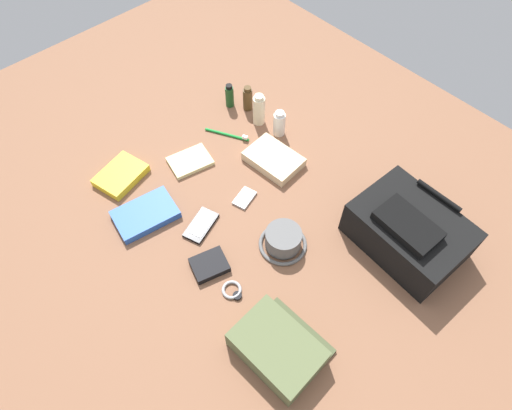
# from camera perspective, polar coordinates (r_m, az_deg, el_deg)

# --- Properties ---
(ground_plane) EXTENTS (2.64, 2.02, 0.02)m
(ground_plane) POSITION_cam_1_polar(r_m,az_deg,el_deg) (1.53, 0.00, -1.10)
(ground_plane) COLOR brown
(ground_plane) RESTS_ON ground
(backpack) EXTENTS (0.36, 0.27, 0.17)m
(backpack) POSITION_cam_1_polar(r_m,az_deg,el_deg) (1.47, 19.16, -3.19)
(backpack) COLOR black
(backpack) RESTS_ON ground_plane
(toiletry_pouch) EXTENTS (0.25, 0.22, 0.08)m
(toiletry_pouch) POSITION_cam_1_polar(r_m,az_deg,el_deg) (1.28, 2.89, -17.96)
(toiletry_pouch) COLOR #56603D
(toiletry_pouch) RESTS_ON ground_plane
(bucket_hat) EXTENTS (0.16, 0.16, 0.07)m
(bucket_hat) POSITION_cam_1_polar(r_m,az_deg,el_deg) (1.43, 3.54, -4.56)
(bucket_hat) COLOR #5F5F5F
(bucket_hat) RESTS_ON ground_plane
(shampoo_bottle) EXTENTS (0.03, 0.03, 0.10)m
(shampoo_bottle) POSITION_cam_1_polar(r_m,az_deg,el_deg) (1.84, -3.45, 13.92)
(shampoo_bottle) COLOR #19471E
(shampoo_bottle) RESTS_ON ground_plane
(cologne_bottle) EXTENTS (0.04, 0.04, 0.11)m
(cologne_bottle) POSITION_cam_1_polar(r_m,az_deg,el_deg) (1.82, -1.08, 13.61)
(cologne_bottle) COLOR #473319
(cologne_bottle) RESTS_ON ground_plane
(lotion_bottle) EXTENTS (0.05, 0.05, 0.14)m
(lotion_bottle) POSITION_cam_1_polar(r_m,az_deg,el_deg) (1.75, 0.38, 12.23)
(lotion_bottle) COLOR beige
(lotion_bottle) RESTS_ON ground_plane
(toothpaste_tube) EXTENTS (0.05, 0.05, 0.11)m
(toothpaste_tube) POSITION_cam_1_polar(r_m,az_deg,el_deg) (1.72, 3.03, 10.49)
(toothpaste_tube) COLOR white
(toothpaste_tube) RESTS_ON ground_plane
(paperback_novel) EXTENTS (0.17, 0.20, 0.03)m
(paperback_novel) POSITION_cam_1_polar(r_m,az_deg,el_deg) (1.67, -17.09, 3.66)
(paperback_novel) COLOR yellow
(paperback_novel) RESTS_ON ground_plane
(travel_guidebook) EXTENTS (0.17, 0.23, 0.03)m
(travel_guidebook) POSITION_cam_1_polar(r_m,az_deg,el_deg) (1.54, -14.12, -1.21)
(travel_guidebook) COLOR blue
(travel_guidebook) RESTS_ON ground_plane
(cell_phone) EXTENTS (0.11, 0.14, 0.01)m
(cell_phone) POSITION_cam_1_polar(r_m,az_deg,el_deg) (1.49, -7.14, -2.61)
(cell_phone) COLOR black
(cell_phone) RESTS_ON ground_plane
(media_player) EXTENTS (0.07, 0.10, 0.01)m
(media_player) POSITION_cam_1_polar(r_m,az_deg,el_deg) (1.55, -1.51, 0.90)
(media_player) COLOR #B7B7BC
(media_player) RESTS_ON ground_plane
(wristwatch) EXTENTS (0.07, 0.06, 0.01)m
(wristwatch) POSITION_cam_1_polar(r_m,az_deg,el_deg) (1.38, -3.07, -11.01)
(wristwatch) COLOR #99999E
(wristwatch) RESTS_ON ground_plane
(toothbrush) EXTENTS (0.16, 0.09, 0.02)m
(toothbrush) POSITION_cam_1_polar(r_m,az_deg,el_deg) (1.74, -3.47, 9.05)
(toothbrush) COLOR #198C33
(toothbrush) RESTS_ON ground_plane
(wallet) EXTENTS (0.12, 0.13, 0.02)m
(wallet) POSITION_cam_1_polar(r_m,az_deg,el_deg) (1.41, -6.05, -7.72)
(wallet) COLOR black
(wallet) RESTS_ON ground_plane
(notepad) EXTENTS (0.14, 0.17, 0.02)m
(notepad) POSITION_cam_1_polar(r_m,az_deg,el_deg) (1.66, -8.53, 5.64)
(notepad) COLOR beige
(notepad) RESTS_ON ground_plane
(folded_towel) EXTENTS (0.21, 0.16, 0.04)m
(folded_towel) POSITION_cam_1_polar(r_m,az_deg,el_deg) (1.64, 2.29, 5.96)
(folded_towel) COLOR beige
(folded_towel) RESTS_ON ground_plane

